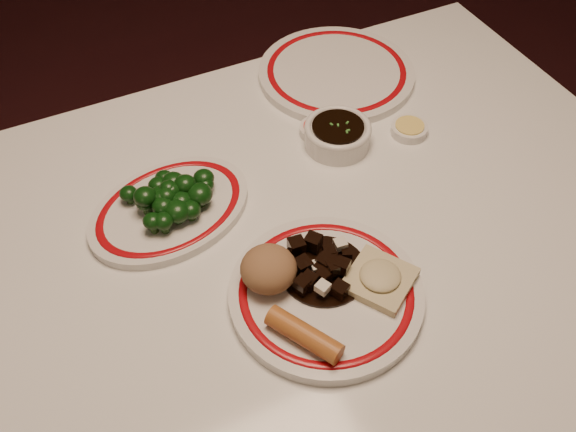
# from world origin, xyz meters

# --- Properties ---
(dining_table) EXTENTS (1.20, 0.90, 0.75)m
(dining_table) POSITION_xyz_m (0.00, 0.00, 0.66)
(dining_table) COLOR white
(dining_table) RESTS_ON ground
(main_plate) EXTENTS (0.34, 0.34, 0.02)m
(main_plate) POSITION_xyz_m (-0.03, -0.11, 0.76)
(main_plate) COLOR silver
(main_plate) RESTS_ON dining_table
(rice_mound) EXTENTS (0.08, 0.08, 0.06)m
(rice_mound) POSITION_xyz_m (-0.09, -0.06, 0.80)
(rice_mound) COLOR #916744
(rice_mound) RESTS_ON main_plate
(spring_roll) EXTENTS (0.08, 0.11, 0.03)m
(spring_roll) POSITION_xyz_m (-0.09, -0.17, 0.78)
(spring_roll) COLOR #B5682C
(spring_roll) RESTS_ON main_plate
(fried_wonton) EXTENTS (0.12, 0.12, 0.02)m
(fried_wonton) POSITION_xyz_m (0.04, -0.13, 0.78)
(fried_wonton) COLOR #C5B98B
(fried_wonton) RESTS_ON main_plate
(stirfry_heap) EXTENTS (0.12, 0.12, 0.03)m
(stirfry_heap) POSITION_xyz_m (-0.02, -0.08, 0.78)
(stirfry_heap) COLOR black
(stirfry_heap) RESTS_ON main_plate
(broccoli_plate) EXTENTS (0.30, 0.28, 0.02)m
(broccoli_plate) POSITION_xyz_m (-0.17, 0.14, 0.76)
(broccoli_plate) COLOR silver
(broccoli_plate) RESTS_ON dining_table
(broccoli_pile) EXTENTS (0.15, 0.12, 0.05)m
(broccoli_pile) POSITION_xyz_m (-0.16, 0.13, 0.79)
(broccoli_pile) COLOR #23471C
(broccoli_pile) RESTS_ON broccoli_plate
(soy_bowl) EXTENTS (0.11, 0.11, 0.04)m
(soy_bowl) POSITION_xyz_m (0.14, 0.16, 0.77)
(soy_bowl) COLOR silver
(soy_bowl) RESTS_ON dining_table
(sweet_sour_dish) EXTENTS (0.06, 0.06, 0.02)m
(sweet_sour_dish) POSITION_xyz_m (0.12, 0.20, 0.76)
(sweet_sour_dish) COLOR silver
(sweet_sour_dish) RESTS_ON dining_table
(mustard_dish) EXTENTS (0.06, 0.06, 0.02)m
(mustard_dish) POSITION_xyz_m (0.27, 0.13, 0.76)
(mustard_dish) COLOR silver
(mustard_dish) RESTS_ON dining_table
(far_plate) EXTENTS (0.36, 0.36, 0.02)m
(far_plate) POSITION_xyz_m (0.23, 0.33, 0.76)
(far_plate) COLOR silver
(far_plate) RESTS_ON dining_table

